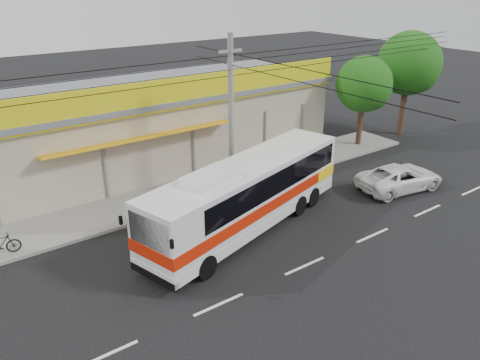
# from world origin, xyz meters

# --- Properties ---
(ground) EXTENTS (120.00, 120.00, 0.00)m
(ground) POSITION_xyz_m (0.00, 0.00, 0.00)
(ground) COLOR black
(ground) RESTS_ON ground
(sidewalk) EXTENTS (30.00, 3.20, 0.15)m
(sidewalk) POSITION_xyz_m (0.00, 6.00, 0.07)
(sidewalk) COLOR slate
(sidewalk) RESTS_ON ground
(lane_markings) EXTENTS (50.00, 0.12, 0.01)m
(lane_markings) POSITION_xyz_m (0.00, -2.50, 0.00)
(lane_markings) COLOR silver
(lane_markings) RESTS_ON ground
(storefront_building) EXTENTS (22.60, 9.20, 5.70)m
(storefront_building) POSITION_xyz_m (-0.01, 11.54, 2.30)
(storefront_building) COLOR #A39783
(storefront_building) RESTS_ON ground
(coach_bus) EXTENTS (11.36, 5.29, 3.43)m
(coach_bus) POSITION_xyz_m (0.10, 1.21, 1.84)
(coach_bus) COLOR silver
(coach_bus) RESTS_ON ground
(motorbike_dark) EXTENTS (1.54, 0.56, 0.91)m
(motorbike_dark) POSITION_xyz_m (-9.41, 4.94, 0.60)
(motorbike_dark) COLOR black
(motorbike_dark) RESTS_ON sidewalk
(white_car) EXTENTS (5.03, 2.94, 1.32)m
(white_car) POSITION_xyz_m (8.96, -0.09, 0.66)
(white_car) COLOR white
(white_car) RESTS_ON ground
(utility_pole) EXTENTS (34.00, 14.00, 8.08)m
(utility_pole) POSITION_xyz_m (1.19, 4.20, 6.66)
(utility_pole) COLOR slate
(utility_pole) RESTS_ON ground
(tree_near) EXTENTS (3.54, 3.54, 5.88)m
(tree_near) POSITION_xyz_m (12.63, 5.77, 3.98)
(tree_near) COLOR #321D14
(tree_near) RESTS_ON ground
(tree_far) EXTENTS (4.28, 4.28, 7.10)m
(tree_far) POSITION_xyz_m (17.14, 5.83, 4.80)
(tree_far) COLOR #321D14
(tree_far) RESTS_ON ground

